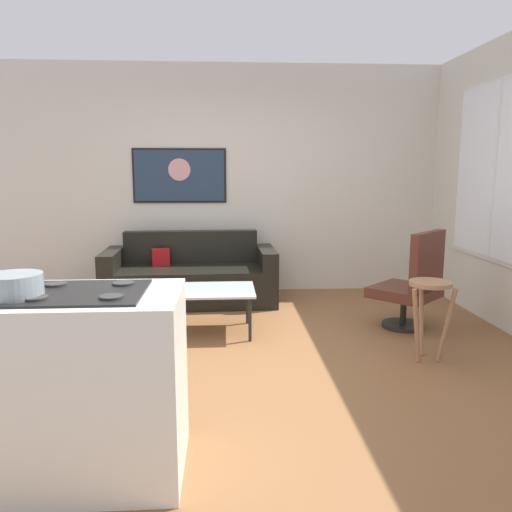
{
  "coord_description": "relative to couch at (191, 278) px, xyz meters",
  "views": [
    {
      "loc": [
        -0.06,
        -3.95,
        1.53
      ],
      "look_at": [
        0.23,
        0.9,
        0.7
      ],
      "focal_mm": 35.5,
      "sensor_mm": 36.0,
      "label": 1
    }
  ],
  "objects": [
    {
      "name": "bar_stool",
      "position": [
        2.03,
        -1.96,
        0.23
      ],
      "size": [
        0.38,
        0.37,
        0.65
      ],
      "color": "#A17150",
      "rests_on": "ground"
    },
    {
      "name": "wall_painting",
      "position": [
        -0.14,
        0.54,
        1.18
      ],
      "size": [
        1.14,
        0.03,
        0.66
      ],
      "color": "black"
    },
    {
      "name": "window",
      "position": [
        3.06,
        -0.94,
        1.23
      ],
      "size": [
        0.03,
        1.62,
        1.78
      ],
      "color": "silver"
    },
    {
      "name": "kitchen_counter",
      "position": [
        -0.55,
        -3.36,
        0.19
      ],
      "size": [
        1.47,
        0.65,
        0.96
      ],
      "color": "silver",
      "rests_on": "ground"
    },
    {
      "name": "mixing_bowl",
      "position": [
        -0.57,
        -3.45,
        0.71
      ],
      "size": [
        0.26,
        0.26,
        0.12
      ],
      "color": "#88959A",
      "rests_on": "kitchen_counter"
    },
    {
      "name": "couch",
      "position": [
        0.0,
        0.0,
        0.0
      ],
      "size": [
        1.97,
        0.88,
        0.8
      ],
      "color": "black",
      "rests_on": "ground"
    },
    {
      "name": "coffee_table",
      "position": [
        0.13,
        -1.15,
        0.11
      ],
      "size": [
        1.09,
        0.64,
        0.42
      ],
      "color": "silver",
      "rests_on": "ground"
    },
    {
      "name": "armchair",
      "position": [
        2.2,
        -1.16,
        0.17
      ],
      "size": [
        0.8,
        0.8,
        0.96
      ],
      "color": "black",
      "rests_on": "ground"
    },
    {
      "name": "ground",
      "position": [
        0.47,
        -1.84,
        -0.3
      ],
      "size": [
        6.4,
        6.4,
        0.04
      ],
      "primitive_type": "cube",
      "color": "brown"
    },
    {
      "name": "back_wall",
      "position": [
        0.47,
        0.58,
        1.12
      ],
      "size": [
        6.4,
        0.05,
        2.8
      ],
      "primitive_type": "cube",
      "color": "beige",
      "rests_on": "ground"
    }
  ]
}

